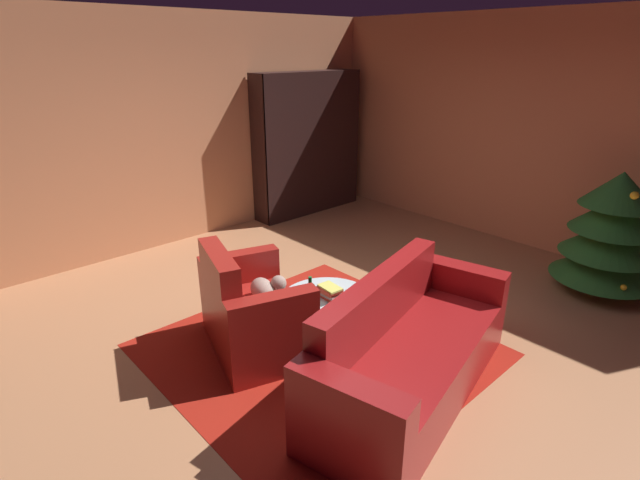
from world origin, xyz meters
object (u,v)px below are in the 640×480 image
object	(u,v)px
bookshelf_unit	(315,145)
book_stack_on_table	(330,292)
bottle_on_table	(310,296)
decorated_tree	(610,233)
couch_red	(408,354)
coffee_table	(328,302)
armchair_red	(252,314)

from	to	relation	value
bookshelf_unit	book_stack_on_table	size ratio (longest dim) A/B	9.58
bottle_on_table	decorated_tree	distance (m)	3.18
couch_red	book_stack_on_table	bearing A→B (deg)	-179.91
book_stack_on_table	coffee_table	bearing A→B (deg)	-125.50
couch_red	bottle_on_table	xyz separation A→B (m)	(-0.81, -0.23, 0.24)
bookshelf_unit	armchair_red	distance (m)	3.85
bookshelf_unit	decorated_tree	bearing A→B (deg)	4.80
armchair_red	decorated_tree	xyz separation A→B (m)	(1.57, 3.24, 0.31)
coffee_table	decorated_tree	bearing A→B (deg)	66.20
coffee_table	bottle_on_table	size ratio (longest dim) A/B	2.85
couch_red	bottle_on_table	size ratio (longest dim) A/B	7.84
couch_red	decorated_tree	world-z (taller)	decorated_tree
armchair_red	decorated_tree	distance (m)	3.62
armchair_red	book_stack_on_table	bearing A→B (deg)	53.93
book_stack_on_table	decorated_tree	distance (m)	2.97
bottle_on_table	coffee_table	bearing A→B (deg)	95.56
coffee_table	book_stack_on_table	size ratio (longest dim) A/B	3.63
armchair_red	coffee_table	bearing A→B (deg)	53.91
bookshelf_unit	book_stack_on_table	xyz separation A→B (m)	(2.82, -2.38, -0.51)
bookshelf_unit	decorated_tree	distance (m)	4.05
bookshelf_unit	coffee_table	bearing A→B (deg)	-40.46
book_stack_on_table	bottle_on_table	size ratio (longest dim) A/B	0.79
coffee_table	book_stack_on_table	bearing A→B (deg)	54.50
book_stack_on_table	bottle_on_table	world-z (taller)	bottle_on_table
armchair_red	bottle_on_table	xyz separation A→B (m)	(0.39, 0.29, 0.21)
bookshelf_unit	couch_red	xyz separation A→B (m)	(3.64, -2.38, -0.70)
armchair_red	coffee_table	distance (m)	0.63
armchair_red	couch_red	xyz separation A→B (m)	(1.19, 0.52, -0.02)
armchair_red	book_stack_on_table	world-z (taller)	armchair_red
bookshelf_unit	bottle_on_table	distance (m)	3.88
couch_red	bottle_on_table	world-z (taller)	couch_red
coffee_table	bottle_on_table	bearing A→B (deg)	-84.44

